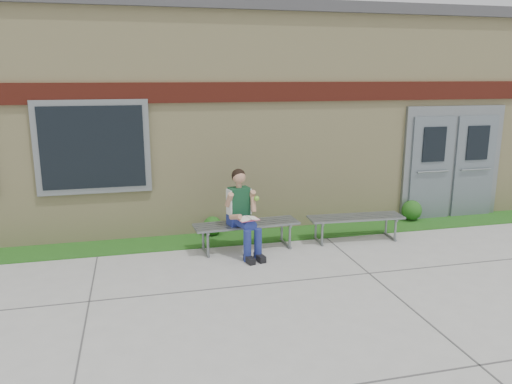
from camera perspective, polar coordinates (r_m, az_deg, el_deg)
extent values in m
plane|color=#9E9E99|center=(6.95, 7.11, -11.51)|extent=(80.00, 80.00, 0.00)
cube|color=#174C14|center=(9.25, 1.39, -4.96)|extent=(16.00, 0.80, 0.02)
cube|color=beige|center=(12.14, -2.81, 8.97)|extent=(16.00, 6.00, 4.00)
cube|color=#3F3F42|center=(12.16, -2.93, 18.88)|extent=(16.20, 6.20, 0.20)
cube|color=maroon|center=(9.15, 0.86, 11.36)|extent=(16.00, 0.06, 0.35)
cube|color=slate|center=(8.95, -18.15, 4.88)|extent=(1.90, 0.08, 1.60)
cube|color=black|center=(8.91, -18.16, 4.85)|extent=(1.70, 0.04, 1.40)
cube|color=slate|center=(11.00, 21.47, 3.16)|extent=(2.20, 0.08, 2.30)
cube|color=slate|center=(10.70, 19.39, 2.53)|extent=(0.92, 0.06, 2.10)
cube|color=slate|center=(11.27, 23.66, 2.68)|extent=(0.92, 0.06, 2.10)
cube|color=slate|center=(8.44, -1.09, -3.67)|extent=(1.80, 0.60, 0.03)
cube|color=slate|center=(8.39, -5.85, -5.57)|extent=(0.07, 0.50, 0.40)
cube|color=slate|center=(8.69, 3.51, -4.86)|extent=(0.07, 0.50, 0.40)
cube|color=slate|center=(9.08, 11.33, -2.84)|extent=(1.72, 0.57, 0.03)
cube|color=slate|center=(8.88, 7.27, -4.60)|extent=(0.07, 0.47, 0.39)
cube|color=slate|center=(9.44, 15.02, -3.88)|extent=(0.07, 0.47, 0.39)
cube|color=navy|center=(8.34, -2.01, -3.18)|extent=(0.39, 0.31, 0.16)
cube|color=#0E3322|center=(8.23, -1.97, -1.08)|extent=(0.36, 0.27, 0.47)
sphere|color=tan|center=(8.13, -1.96, 1.72)|extent=(0.26, 0.26, 0.22)
sphere|color=black|center=(8.15, -2.02, 1.89)|extent=(0.27, 0.27, 0.23)
cylinder|color=navy|center=(8.06, -1.86, -3.60)|extent=(0.24, 0.46, 0.15)
cylinder|color=navy|center=(8.13, -0.66, -3.44)|extent=(0.24, 0.46, 0.15)
cylinder|color=navy|center=(7.95, -0.99, -6.17)|extent=(0.12, 0.12, 0.52)
cylinder|color=navy|center=(8.02, 0.22, -5.98)|extent=(0.12, 0.12, 0.52)
cube|color=black|center=(7.96, -0.77, -7.73)|extent=(0.15, 0.28, 0.10)
cube|color=black|center=(8.03, 0.44, -7.53)|extent=(0.15, 0.28, 0.10)
cylinder|color=tan|center=(8.09, -3.07, -0.90)|extent=(0.14, 0.24, 0.27)
cylinder|color=tan|center=(8.24, -0.55, -0.62)|extent=(0.14, 0.24, 0.27)
cube|color=white|center=(7.96, -0.90, -3.04)|extent=(0.36, 0.29, 0.02)
cube|color=#CC4C6C|center=(7.96, -0.90, -3.13)|extent=(0.36, 0.30, 0.01)
sphere|color=#73BE32|center=(8.12, 0.08, -0.74)|extent=(0.09, 0.09, 0.09)
sphere|color=#174C14|center=(9.23, -4.99, -3.86)|extent=(0.34, 0.34, 0.34)
sphere|color=#174C14|center=(10.61, 17.36, -2.00)|extent=(0.41, 0.41, 0.41)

